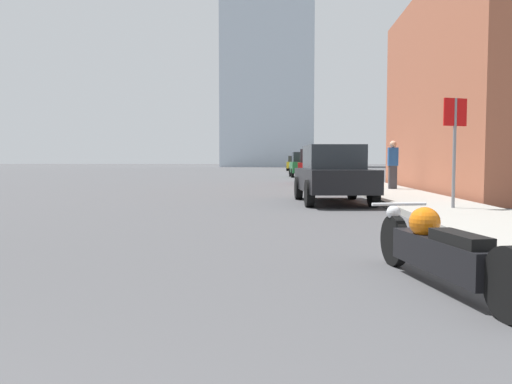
# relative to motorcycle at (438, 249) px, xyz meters

# --- Properties ---
(sidewalk) EXTENTS (2.23, 240.00, 0.15)m
(sidewalk) POSITION_rel_motorcycle_xyz_m (2.19, 35.52, -0.28)
(sidewalk) COLOR gray
(sidewalk) RESTS_ON ground_plane
(motorcycle) EXTENTS (0.80, 2.55, 0.73)m
(motorcycle) POSITION_rel_motorcycle_xyz_m (0.00, 0.00, 0.00)
(motorcycle) COLOR black
(motorcycle) RESTS_ON ground_plane
(parked_car_black) EXTENTS (2.11, 4.28, 1.61)m
(parked_car_black) POSITION_rel_motorcycle_xyz_m (-0.11, 9.38, 0.46)
(parked_car_black) COLOR black
(parked_car_black) RESTS_ON ground_plane
(parked_car_red) EXTENTS (1.85, 4.04, 1.79)m
(parked_car_red) POSITION_rel_motorcycle_xyz_m (0.02, 21.63, 0.52)
(parked_car_red) COLOR red
(parked_car_red) RESTS_ON ground_plane
(parked_car_green) EXTENTS (1.97, 4.29, 1.83)m
(parked_car_green) POSITION_rel_motorcycle_xyz_m (-0.22, 32.25, 0.55)
(parked_car_green) COLOR #1E6B33
(parked_car_green) RESTS_ON ground_plane
(parked_car_silver) EXTENTS (2.07, 4.53, 1.66)m
(parked_car_silver) POSITION_rel_motorcycle_xyz_m (-0.15, 45.06, 0.48)
(parked_car_silver) COLOR #BCBCC1
(parked_car_silver) RESTS_ON ground_plane
(parked_car_yellow) EXTENTS (2.20, 4.13, 1.80)m
(parked_car_yellow) POSITION_rel_motorcycle_xyz_m (-0.34, 56.28, 0.53)
(parked_car_yellow) COLOR gold
(parked_car_yellow) RESTS_ON ground_plane
(stop_sign) EXTENTS (0.57, 0.26, 2.39)m
(stop_sign) POSITION_rel_motorcycle_xyz_m (2.25, 6.48, 1.42)
(stop_sign) COLOR slate
(stop_sign) RESTS_ON sidewalk
(pedestrian) EXTENTS (0.36, 0.25, 1.77)m
(pedestrian) POSITION_rel_motorcycle_xyz_m (2.52, 14.03, 0.72)
(pedestrian) COLOR #38383D
(pedestrian) RESTS_ON sidewalk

